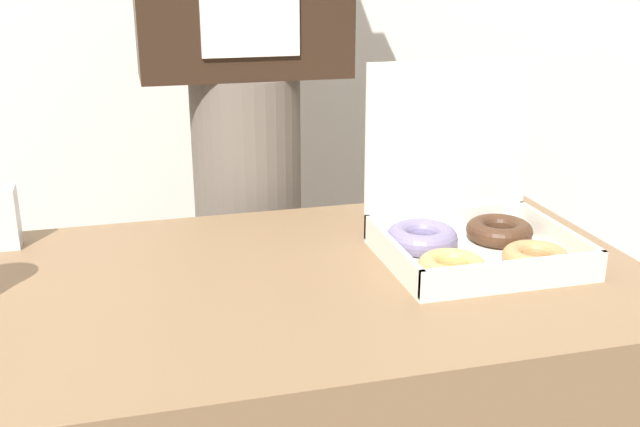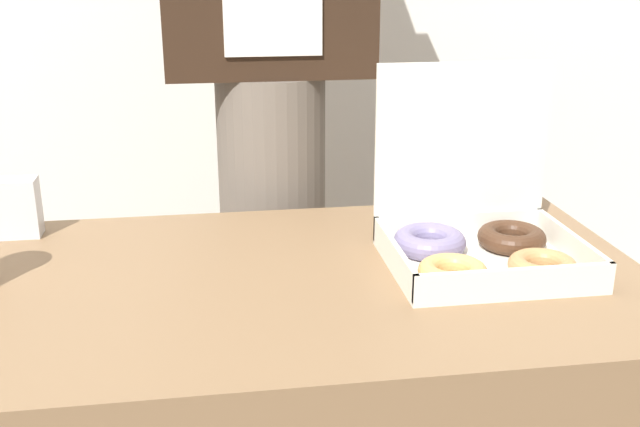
{
  "view_description": "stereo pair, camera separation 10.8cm",
  "coord_description": "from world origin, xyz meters",
  "views": [
    {
      "loc": [
        -0.18,
        -1.0,
        1.17
      ],
      "look_at": [
        0.08,
        -0.01,
        0.82
      ],
      "focal_mm": 42.0,
      "sensor_mm": 36.0,
      "label": 1
    },
    {
      "loc": [
        -0.08,
        -1.02,
        1.17
      ],
      "look_at": [
        0.08,
        -0.01,
        0.82
      ],
      "focal_mm": 42.0,
      "sensor_mm": 36.0,
      "label": 2
    }
  ],
  "objects": [
    {
      "name": "napkin_holder",
      "position": [
        -0.41,
        0.24,
        0.77
      ],
      "size": [
        0.09,
        0.05,
        0.1
      ],
      "color": "silver",
      "rests_on": "table"
    },
    {
      "name": "person_customer",
      "position": [
        0.05,
        0.48,
        0.98
      ],
      "size": [
        0.4,
        0.23,
        1.78
      ],
      "color": "#665B51",
      "rests_on": "ground_plane"
    },
    {
      "name": "donut_box",
      "position": [
        0.33,
        0.01,
        0.77
      ],
      "size": [
        0.29,
        0.27,
        0.3
      ],
      "color": "silver",
      "rests_on": "table"
    }
  ]
}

